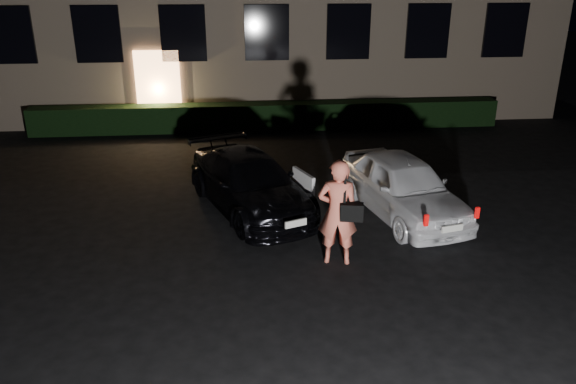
{
  "coord_description": "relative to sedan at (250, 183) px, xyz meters",
  "views": [
    {
      "loc": [
        -1.04,
        -7.28,
        4.8
      ],
      "look_at": [
        -0.17,
        2.0,
        1.13
      ],
      "focal_mm": 35.0,
      "sensor_mm": 36.0,
      "label": 1
    }
  ],
  "objects": [
    {
      "name": "hedge",
      "position": [
        0.81,
        6.56,
        -0.17
      ],
      "size": [
        15.0,
        0.7,
        0.85
      ],
      "primitive_type": "cube",
      "color": "black",
      "rests_on": "ground"
    },
    {
      "name": "hatch",
      "position": [
        3.17,
        -0.59,
        0.04
      ],
      "size": [
        2.31,
        3.98,
        1.27
      ],
      "rotation": [
        0.0,
        0.0,
        0.23
      ],
      "color": "white",
      "rests_on": "ground"
    },
    {
      "name": "man",
      "position": [
        1.45,
        -2.53,
        0.36
      ],
      "size": [
        0.8,
        0.57,
        1.9
      ],
      "rotation": [
        0.0,
        0.0,
        2.97
      ],
      "color": "#DE6A54",
      "rests_on": "ground"
    },
    {
      "name": "ground",
      "position": [
        0.81,
        -3.94,
        -0.6
      ],
      "size": [
        80.0,
        80.0,
        0.0
      ],
      "primitive_type": "plane",
      "color": "black",
      "rests_on": "ground"
    },
    {
      "name": "sedan",
      "position": [
        0.0,
        0.0,
        0.0
      ],
      "size": [
        3.06,
        4.43,
        1.19
      ],
      "rotation": [
        0.0,
        0.0,
        0.38
      ],
      "color": "black",
      "rests_on": "ground"
    }
  ]
}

